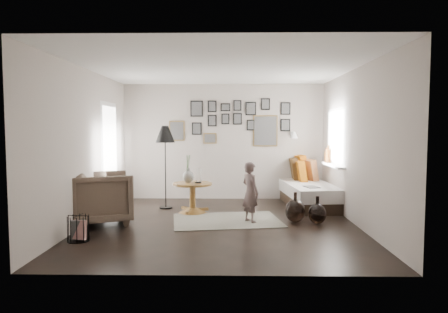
{
  "coord_description": "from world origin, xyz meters",
  "views": [
    {
      "loc": [
        0.17,
        -6.64,
        1.6
      ],
      "look_at": [
        0.05,
        0.5,
        1.1
      ],
      "focal_mm": 32.0,
      "sensor_mm": 36.0,
      "label": 1
    }
  ],
  "objects_px": {
    "pedestal_table": "(193,199)",
    "magazine_basket": "(78,228)",
    "daybed": "(308,190)",
    "demijohn_large": "(295,211)",
    "child": "(250,192)",
    "demijohn_small": "(317,214)",
    "floor_lamp": "(165,137)",
    "armchair": "(102,198)",
    "vase": "(188,174)"
  },
  "relations": [
    {
      "from": "pedestal_table",
      "to": "magazine_basket",
      "type": "height_order",
      "value": "pedestal_table"
    },
    {
      "from": "daybed",
      "to": "child",
      "type": "distance_m",
      "value": 2.05
    },
    {
      "from": "floor_lamp",
      "to": "magazine_basket",
      "type": "xyz_separation_m",
      "value": [
        -0.86,
        -2.36,
        -1.25
      ]
    },
    {
      "from": "armchair",
      "to": "magazine_basket",
      "type": "relative_size",
      "value": 2.63
    },
    {
      "from": "armchair",
      "to": "child",
      "type": "bearing_deg",
      "value": -109.84
    },
    {
      "from": "floor_lamp",
      "to": "demijohn_large",
      "type": "distance_m",
      "value": 2.95
    },
    {
      "from": "armchair",
      "to": "child",
      "type": "distance_m",
      "value": 2.51
    },
    {
      "from": "armchair",
      "to": "floor_lamp",
      "type": "relative_size",
      "value": 0.58
    },
    {
      "from": "vase",
      "to": "child",
      "type": "height_order",
      "value": "vase"
    },
    {
      "from": "daybed",
      "to": "demijohn_large",
      "type": "xyz_separation_m",
      "value": [
        -0.51,
        -1.57,
        -0.11
      ]
    },
    {
      "from": "armchair",
      "to": "magazine_basket",
      "type": "bearing_deg",
      "value": 157.44
    },
    {
      "from": "vase",
      "to": "magazine_basket",
      "type": "height_order",
      "value": "vase"
    },
    {
      "from": "daybed",
      "to": "child",
      "type": "height_order",
      "value": "child"
    },
    {
      "from": "pedestal_table",
      "to": "child",
      "type": "xyz_separation_m",
      "value": [
        1.06,
        -0.73,
        0.25
      ]
    },
    {
      "from": "pedestal_table",
      "to": "floor_lamp",
      "type": "bearing_deg",
      "value": 142.16
    },
    {
      "from": "daybed",
      "to": "pedestal_table",
      "type": "bearing_deg",
      "value": -165.09
    },
    {
      "from": "demijohn_large",
      "to": "demijohn_small",
      "type": "relative_size",
      "value": 1.1
    },
    {
      "from": "floor_lamp",
      "to": "magazine_basket",
      "type": "bearing_deg",
      "value": -110.04
    },
    {
      "from": "demijohn_small",
      "to": "pedestal_table",
      "type": "bearing_deg",
      "value": 158.93
    },
    {
      "from": "pedestal_table",
      "to": "demijohn_small",
      "type": "relative_size",
      "value": 1.57
    },
    {
      "from": "daybed",
      "to": "demijohn_small",
      "type": "relative_size",
      "value": 4.63
    },
    {
      "from": "magazine_basket",
      "to": "child",
      "type": "height_order",
      "value": "child"
    },
    {
      "from": "vase",
      "to": "demijohn_small",
      "type": "xyz_separation_m",
      "value": [
        2.26,
        -0.86,
        -0.56
      ]
    },
    {
      "from": "child",
      "to": "demijohn_large",
      "type": "bearing_deg",
      "value": -123.79
    },
    {
      "from": "pedestal_table",
      "to": "daybed",
      "type": "relative_size",
      "value": 0.34
    },
    {
      "from": "demijohn_large",
      "to": "child",
      "type": "relative_size",
      "value": 0.5
    },
    {
      "from": "pedestal_table",
      "to": "vase",
      "type": "xyz_separation_m",
      "value": [
        -0.08,
        0.02,
        0.47
      ]
    },
    {
      "from": "vase",
      "to": "daybed",
      "type": "height_order",
      "value": "vase"
    },
    {
      "from": "armchair",
      "to": "child",
      "type": "xyz_separation_m",
      "value": [
        2.51,
        0.12,
        0.08
      ]
    },
    {
      "from": "vase",
      "to": "armchair",
      "type": "distance_m",
      "value": 1.65
    },
    {
      "from": "floor_lamp",
      "to": "demijohn_small",
      "type": "distance_m",
      "value": 3.29
    },
    {
      "from": "vase",
      "to": "floor_lamp",
      "type": "bearing_deg",
      "value": 139.29
    },
    {
      "from": "magazine_basket",
      "to": "child",
      "type": "distance_m",
      "value": 2.79
    },
    {
      "from": "vase",
      "to": "magazine_basket",
      "type": "relative_size",
      "value": 1.44
    },
    {
      "from": "armchair",
      "to": "demijohn_large",
      "type": "xyz_separation_m",
      "value": [
        3.27,
        0.14,
        -0.24
      ]
    },
    {
      "from": "floor_lamp",
      "to": "daybed",
      "type": "bearing_deg",
      "value": 7.85
    },
    {
      "from": "vase",
      "to": "armchair",
      "type": "bearing_deg",
      "value": -147.36
    },
    {
      "from": "demijohn_small",
      "to": "vase",
      "type": "bearing_deg",
      "value": 159.17
    },
    {
      "from": "demijohn_large",
      "to": "demijohn_small",
      "type": "xyz_separation_m",
      "value": [
        0.35,
        -0.12,
        -0.02
      ]
    },
    {
      "from": "child",
      "to": "armchair",
      "type": "bearing_deg",
      "value": 58.01
    },
    {
      "from": "armchair",
      "to": "pedestal_table",
      "type": "bearing_deg",
      "value": -82.06
    },
    {
      "from": "demijohn_large",
      "to": "child",
      "type": "height_order",
      "value": "child"
    },
    {
      "from": "vase",
      "to": "demijohn_small",
      "type": "relative_size",
      "value": 1.12
    },
    {
      "from": "demijohn_large",
      "to": "magazine_basket",
      "type": "bearing_deg",
      "value": -159.99
    },
    {
      "from": "vase",
      "to": "floor_lamp",
      "type": "height_order",
      "value": "floor_lamp"
    },
    {
      "from": "pedestal_table",
      "to": "floor_lamp",
      "type": "distance_m",
      "value": 1.38
    },
    {
      "from": "armchair",
      "to": "demijohn_large",
      "type": "bearing_deg",
      "value": -110.27
    },
    {
      "from": "pedestal_table",
      "to": "child",
      "type": "distance_m",
      "value": 1.31
    },
    {
      "from": "floor_lamp",
      "to": "armchair",
      "type": "bearing_deg",
      "value": -123.43
    },
    {
      "from": "magazine_basket",
      "to": "demijohn_large",
      "type": "bearing_deg",
      "value": 20.01
    }
  ]
}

